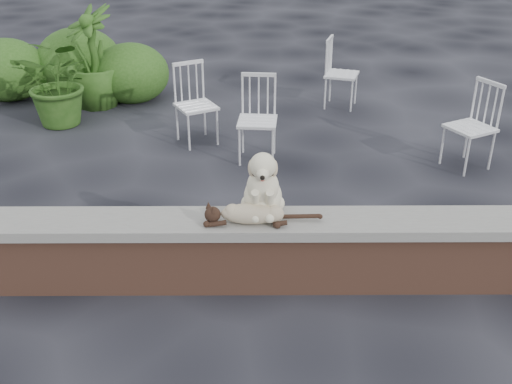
{
  "coord_description": "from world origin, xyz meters",
  "views": [
    {
      "loc": [
        -0.13,
        -3.84,
        2.79
      ],
      "look_at": [
        -0.1,
        0.2,
        0.7
      ],
      "focal_mm": 42.32,
      "sensor_mm": 36.0,
      "label": 1
    }
  ],
  "objects_px": {
    "chair_d": "(471,126)",
    "chair_a": "(196,105)",
    "potted_plant_b": "(92,57)",
    "chair_e": "(342,73)",
    "dog": "(263,180)",
    "chair_b": "(257,120)",
    "potted_plant_a": "(60,81)",
    "cat": "(252,212)"
  },
  "relations": [
    {
      "from": "chair_e",
      "to": "chair_b",
      "type": "bearing_deg",
      "value": 164.6
    },
    {
      "from": "dog",
      "to": "cat",
      "type": "distance_m",
      "value": 0.25
    },
    {
      "from": "chair_a",
      "to": "chair_e",
      "type": "height_order",
      "value": "same"
    },
    {
      "from": "chair_d",
      "to": "chair_b",
      "type": "bearing_deg",
      "value": -123.08
    },
    {
      "from": "chair_a",
      "to": "potted_plant_a",
      "type": "distance_m",
      "value": 1.86
    },
    {
      "from": "chair_b",
      "to": "chair_e",
      "type": "height_order",
      "value": "same"
    },
    {
      "from": "chair_e",
      "to": "cat",
      "type": "bearing_deg",
      "value": -178.64
    },
    {
      "from": "chair_a",
      "to": "dog",
      "type": "bearing_deg",
      "value": -103.08
    },
    {
      "from": "dog",
      "to": "chair_e",
      "type": "distance_m",
      "value": 4.24
    },
    {
      "from": "dog",
      "to": "chair_d",
      "type": "xyz_separation_m",
      "value": [
        2.24,
        2.06,
        -0.38
      ]
    },
    {
      "from": "chair_e",
      "to": "potted_plant_a",
      "type": "distance_m",
      "value": 3.68
    },
    {
      "from": "chair_d",
      "to": "potted_plant_b",
      "type": "height_order",
      "value": "potted_plant_b"
    },
    {
      "from": "chair_d",
      "to": "potted_plant_b",
      "type": "xyz_separation_m",
      "value": [
        -4.47,
        2.05,
        0.21
      ]
    },
    {
      "from": "dog",
      "to": "chair_b",
      "type": "relative_size",
      "value": 0.58
    },
    {
      "from": "chair_b",
      "to": "potted_plant_a",
      "type": "relative_size",
      "value": 0.83
    },
    {
      "from": "chair_b",
      "to": "chair_a",
      "type": "bearing_deg",
      "value": 149.59
    },
    {
      "from": "chair_e",
      "to": "potted_plant_b",
      "type": "relative_size",
      "value": 0.69
    },
    {
      "from": "chair_b",
      "to": "chair_a",
      "type": "distance_m",
      "value": 0.87
    },
    {
      "from": "dog",
      "to": "potted_plant_a",
      "type": "bearing_deg",
      "value": 128.04
    },
    {
      "from": "cat",
      "to": "dog",
      "type": "bearing_deg",
      "value": 63.71
    },
    {
      "from": "potted_plant_a",
      "to": "dog",
      "type": "bearing_deg",
      "value": -53.74
    },
    {
      "from": "potted_plant_a",
      "to": "potted_plant_b",
      "type": "height_order",
      "value": "potted_plant_b"
    },
    {
      "from": "chair_a",
      "to": "chair_e",
      "type": "relative_size",
      "value": 1.0
    },
    {
      "from": "chair_b",
      "to": "chair_d",
      "type": "height_order",
      "value": "same"
    },
    {
      "from": "chair_b",
      "to": "chair_d",
      "type": "bearing_deg",
      "value": -0.36
    },
    {
      "from": "chair_d",
      "to": "chair_e",
      "type": "bearing_deg",
      "value": -178.97
    },
    {
      "from": "chair_d",
      "to": "potted_plant_a",
      "type": "height_order",
      "value": "potted_plant_a"
    },
    {
      "from": "dog",
      "to": "potted_plant_b",
      "type": "bearing_deg",
      "value": 120.27
    },
    {
      "from": "dog",
      "to": "chair_a",
      "type": "height_order",
      "value": "dog"
    },
    {
      "from": "potted_plant_b",
      "to": "chair_a",
      "type": "bearing_deg",
      "value": -41.89
    },
    {
      "from": "chair_a",
      "to": "potted_plant_b",
      "type": "relative_size",
      "value": 0.69
    },
    {
      "from": "chair_b",
      "to": "potted_plant_a",
      "type": "distance_m",
      "value": 2.7
    },
    {
      "from": "cat",
      "to": "chair_b",
      "type": "height_order",
      "value": "chair_b"
    },
    {
      "from": "chair_d",
      "to": "chair_a",
      "type": "height_order",
      "value": "same"
    },
    {
      "from": "chair_b",
      "to": "potted_plant_b",
      "type": "relative_size",
      "value": 0.69
    },
    {
      "from": "chair_d",
      "to": "dog",
      "type": "bearing_deg",
      "value": -75.31
    },
    {
      "from": "cat",
      "to": "potted_plant_a",
      "type": "bearing_deg",
      "value": 125.98
    },
    {
      "from": "cat",
      "to": "chair_e",
      "type": "distance_m",
      "value": 4.39
    },
    {
      "from": "cat",
      "to": "chair_d",
      "type": "xyz_separation_m",
      "value": [
        2.32,
        2.21,
        -0.2
      ]
    },
    {
      "from": "chair_a",
      "to": "potted_plant_b",
      "type": "height_order",
      "value": "potted_plant_b"
    },
    {
      "from": "cat",
      "to": "chair_a",
      "type": "relative_size",
      "value": 1.08
    },
    {
      "from": "potted_plant_b",
      "to": "dog",
      "type": "bearing_deg",
      "value": -61.51
    }
  ]
}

